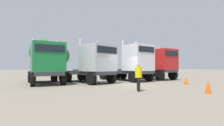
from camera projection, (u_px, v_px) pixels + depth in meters
The scene contains 11 objects.
ground at pixel (127, 84), 14.08m from camera, with size 200.00×200.00×0.00m, color gray.
semi_truck_green at pixel (47, 63), 14.14m from camera, with size 2.63×6.09×3.96m.
semi_truck_silver at pixel (93, 63), 15.24m from camera, with size 3.91×6.58×3.98m.
semi_truck_white at pixel (133, 63), 17.42m from camera, with size 3.30×6.64×4.24m.
semi_truck_red at pixel (159, 64), 19.55m from camera, with size 2.97×5.89×4.03m.
visitor_in_hivis at pixel (138, 75), 10.11m from camera, with size 0.54×0.54×1.68m.
traffic_cone_near at pixel (186, 81), 13.81m from camera, with size 0.36×0.36×0.66m, color #F2590C.
traffic_cone_far at pixel (208, 87), 9.16m from camera, with size 0.36×0.36×0.70m, color #F2590C.
oak_far_left at pixel (43, 52), 28.07m from camera, with size 4.21×4.21×6.01m.
oak_far_centre at pixel (59, 56), 31.64m from camera, with size 3.69×3.69×5.46m.
oak_far_right at pixel (93, 55), 38.42m from camera, with size 3.36×3.36×5.98m.
Camera 1 is at (-7.94, -11.74, 1.43)m, focal length 27.19 mm.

